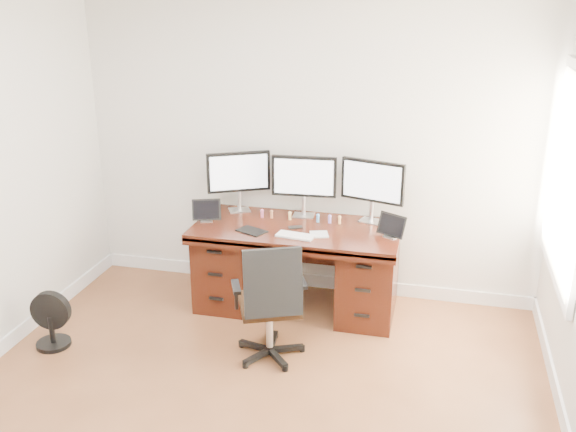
% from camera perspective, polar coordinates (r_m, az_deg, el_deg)
% --- Properties ---
extents(back_wall, '(4.00, 0.10, 2.70)m').
position_cam_1_polar(back_wall, '(5.53, 1.86, 6.49)').
color(back_wall, silver).
rests_on(back_wall, ground).
extents(desk, '(1.70, 0.80, 0.75)m').
position_cam_1_polar(desk, '(5.45, 0.83, -4.27)').
color(desk, '#3A150B').
rests_on(desk, ground).
extents(office_chair, '(0.65, 0.65, 0.94)m').
position_cam_1_polar(office_chair, '(4.76, -1.58, -9.34)').
color(office_chair, black).
rests_on(office_chair, ground).
extents(floor_fan, '(0.31, 0.26, 0.45)m').
position_cam_1_polar(floor_fan, '(5.28, -20.36, -8.71)').
color(floor_fan, black).
rests_on(floor_fan, ground).
extents(monitor_left, '(0.50, 0.28, 0.53)m').
position_cam_1_polar(monitor_left, '(5.57, -4.41, 3.74)').
color(monitor_left, silver).
rests_on(monitor_left, desk).
extents(monitor_center, '(0.55, 0.15, 0.53)m').
position_cam_1_polar(monitor_center, '(5.43, 1.43, 3.34)').
color(monitor_center, silver).
rests_on(monitor_center, desk).
extents(monitor_right, '(0.54, 0.19, 0.53)m').
position_cam_1_polar(monitor_right, '(5.34, 7.52, 2.89)').
color(monitor_right, silver).
rests_on(monitor_right, desk).
extents(tablet_left, '(0.25, 0.14, 0.19)m').
position_cam_1_polar(tablet_left, '(5.43, -7.28, 0.40)').
color(tablet_left, silver).
rests_on(tablet_left, desk).
extents(tablet_right, '(0.24, 0.18, 0.19)m').
position_cam_1_polar(tablet_right, '(5.10, 9.17, -0.98)').
color(tablet_right, silver).
rests_on(tablet_right, desk).
extents(keyboard, '(0.31, 0.17, 0.01)m').
position_cam_1_polar(keyboard, '(5.08, 0.66, -1.76)').
color(keyboard, white).
rests_on(keyboard, desk).
extents(trackpad, '(0.18, 0.18, 0.01)m').
position_cam_1_polar(trackpad, '(5.12, 2.78, -1.64)').
color(trackpad, silver).
rests_on(trackpad, desk).
extents(drawing_tablet, '(0.27, 0.23, 0.01)m').
position_cam_1_polar(drawing_tablet, '(5.19, -3.25, -1.33)').
color(drawing_tablet, black).
rests_on(drawing_tablet, desk).
extents(phone, '(0.13, 0.10, 0.01)m').
position_cam_1_polar(phone, '(5.26, 0.67, -1.00)').
color(phone, black).
rests_on(phone, desk).
extents(figurine_pink, '(0.03, 0.03, 0.07)m').
position_cam_1_polar(figurine_pink, '(5.49, -2.31, 0.28)').
color(figurine_pink, '#DF6393').
rests_on(figurine_pink, desk).
extents(figurine_brown, '(0.03, 0.03, 0.07)m').
position_cam_1_polar(figurine_brown, '(5.47, -1.47, 0.21)').
color(figurine_brown, brown).
rests_on(figurine_brown, desk).
extents(figurine_yellow, '(0.03, 0.03, 0.07)m').
position_cam_1_polar(figurine_yellow, '(5.43, 0.17, 0.08)').
color(figurine_yellow, '#E1B768').
rests_on(figurine_yellow, desk).
extents(figurine_blue, '(0.03, 0.03, 0.07)m').
position_cam_1_polar(figurine_blue, '(5.38, 2.67, -0.13)').
color(figurine_blue, '#57A6F4').
rests_on(figurine_blue, desk).
extents(figurine_purple, '(0.03, 0.03, 0.07)m').
position_cam_1_polar(figurine_purple, '(5.36, 3.73, -0.22)').
color(figurine_purple, '#8A6BCC').
rests_on(figurine_purple, desk).
extents(figurine_orange, '(0.03, 0.03, 0.07)m').
position_cam_1_polar(figurine_orange, '(5.35, 4.60, -0.29)').
color(figurine_orange, '#E3A357').
rests_on(figurine_orange, desk).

